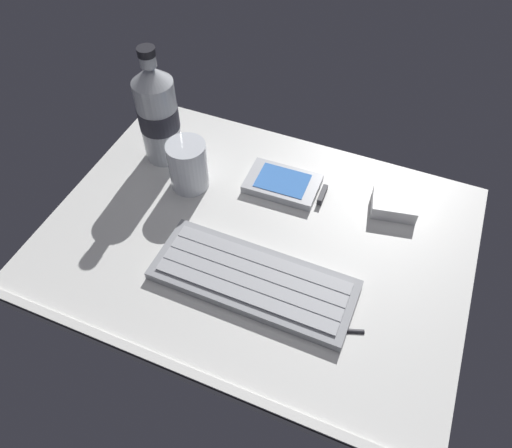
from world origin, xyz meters
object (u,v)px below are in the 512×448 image
Objects in this scene: water_bottle at (158,114)px; stylus_pen at (329,329)px; juice_cup at (188,167)px; handheld_device at (286,185)px; charger_block at (394,204)px; keyboard at (254,279)px.

water_bottle is 43.85cm from stylus_pen.
water_bottle reaches higher than juice_cup.
charger_block reaches higher than handheld_device.
stylus_pen is at bearing -14.44° from keyboard.
keyboard reaches higher than stylus_pen.
charger_block is (40.17, 2.67, -7.81)cm from water_bottle.
juice_cup is at bearing -167.23° from charger_block.
keyboard is 1.40× the size of water_bottle.
charger_block is 0.74× the size of stylus_pen.
keyboard is 3.42× the size of juice_cup.
handheld_device is 1.36× the size of stylus_pen.
keyboard is 12.51cm from stylus_pen.
keyboard is at bearing 146.22° from stylus_pen.
handheld_device is 26.69cm from stylus_pen.
keyboard is 32.24cm from water_bottle.
charger_block reaches higher than stylus_pen.
stylus_pen is (36.96, -21.94, -8.66)cm from water_bottle.
handheld_device is 1.52× the size of juice_cup.
water_bottle is (-7.48, 4.74, 5.10)cm from juice_cup.
handheld_device is at bearing 1.42° from water_bottle.
charger_block is at bearing 63.24° from stylus_pen.
water_bottle is (-22.62, -0.56, 8.28)cm from handheld_device.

